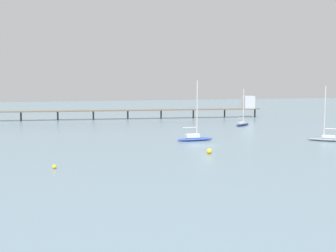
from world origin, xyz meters
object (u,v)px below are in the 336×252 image
pier (170,108)px  sailboat_gray (326,138)px  sailboat_navy (242,123)px  mooring_buoy_far (209,151)px  mooring_buoy_inner (54,167)px  sailboat_blue (194,137)px

pier → sailboat_gray: bearing=-79.5°
sailboat_navy → pier: bearing=110.8°
sailboat_navy → mooring_buoy_far: bearing=-126.3°
pier → mooring_buoy_inner: (-39.16, -66.62, -3.14)m
pier → sailboat_gray: size_ratio=8.23×
sailboat_navy → mooring_buoy_far: (-26.40, -35.90, -0.18)m
sailboat_blue → mooring_buoy_inner: sailboat_blue is taller
sailboat_navy → mooring_buoy_inner: (-49.49, -39.43, -0.33)m
mooring_buoy_inner → mooring_buoy_far: mooring_buoy_far is taller
sailboat_gray → mooring_buoy_inner: size_ratio=19.31×
sailboat_navy → mooring_buoy_inner: size_ratio=17.84×
mooring_buoy_inner → mooring_buoy_far: size_ratio=0.65×
pier → mooring_buoy_inner: 77.34m
sailboat_blue → mooring_buoy_inner: size_ratio=21.17×
sailboat_navy → sailboat_blue: bearing=-136.3°
pier → mooring_buoy_inner: pier is taller
sailboat_blue → sailboat_gray: size_ratio=1.10×
pier → sailboat_blue: bearing=-104.3°
sailboat_blue → sailboat_gray: (23.22, -8.53, -0.05)m
sailboat_gray → mooring_buoy_far: (-26.75, -5.49, -0.24)m
pier → sailboat_blue: (-12.53, -49.07, -2.70)m
sailboat_blue → mooring_buoy_far: sailboat_blue is taller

